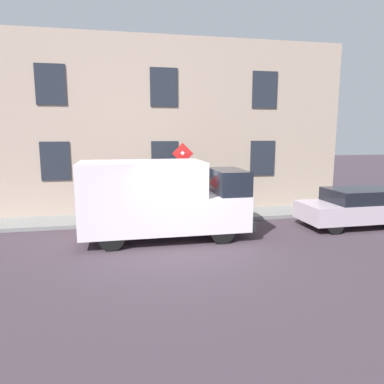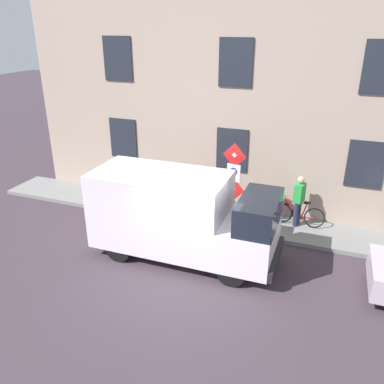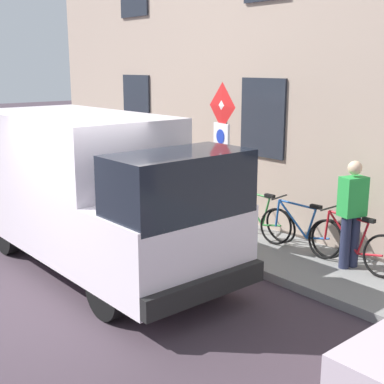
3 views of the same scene
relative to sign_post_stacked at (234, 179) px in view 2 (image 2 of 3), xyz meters
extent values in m
plane|color=#40333C|center=(-2.96, 0.49, -1.87)|extent=(80.00, 80.00, 0.00)
cube|color=gray|center=(0.67, 0.49, -1.80)|extent=(1.75, 17.49, 0.14)
cube|color=tan|center=(1.90, 0.49, 1.72)|extent=(0.70, 15.49, 7.18)
cube|color=#232833|center=(1.53, -3.77, 0.43)|extent=(0.06, 1.10, 1.50)
cube|color=#232833|center=(1.53, 0.49, 0.43)|extent=(0.06, 1.10, 1.50)
cube|color=#232833|center=(1.53, 4.75, 0.43)|extent=(0.06, 1.10, 1.50)
cube|color=#232833|center=(1.53, -3.77, 3.30)|extent=(0.06, 1.10, 1.50)
cube|color=#232833|center=(1.53, 0.49, 3.30)|extent=(0.06, 1.10, 1.50)
cube|color=#232833|center=(1.53, 4.75, 3.30)|extent=(0.06, 1.10, 1.50)
cylinder|color=#474C47|center=(0.05, -0.01, -0.37)|extent=(0.09, 0.09, 2.72)
pyramid|color=silver|center=(-0.03, 0.01, 0.74)|extent=(0.13, 0.50, 0.50)
pyramid|color=red|center=(-0.03, 0.00, 0.74)|extent=(0.13, 0.55, 0.56)
cube|color=white|center=(-0.01, 0.00, 0.19)|extent=(0.12, 0.44, 0.56)
cylinder|color=#1933B2|center=(-0.04, 0.00, 0.25)|extent=(0.06, 0.24, 0.24)
pyramid|color=silver|center=(-0.03, 0.01, -0.36)|extent=(0.13, 0.50, 0.50)
pyramid|color=red|center=(-0.03, 0.00, -0.36)|extent=(0.13, 0.55, 0.56)
cube|color=white|center=(-1.91, 1.61, -0.46)|extent=(2.02, 3.81, 2.18)
cube|color=white|center=(-1.89, -0.99, -1.00)|extent=(2.01, 1.41, 1.10)
cube|color=black|center=(-1.89, -1.20, -0.10)|extent=(1.93, 0.99, 0.84)
cube|color=black|center=(-1.89, -1.74, -1.37)|extent=(2.00, 0.17, 0.28)
cylinder|color=black|center=(-1.01, -0.74, -1.49)|extent=(0.22, 0.76, 0.76)
cylinder|color=black|center=(-2.77, -0.76, -1.49)|extent=(0.22, 0.76, 0.76)
cylinder|color=black|center=(-1.03, 2.58, -1.49)|extent=(0.22, 0.76, 0.76)
cylinder|color=black|center=(-2.79, 2.57, -1.49)|extent=(0.22, 0.76, 0.76)
torus|color=black|center=(1.00, -1.46, -1.40)|extent=(0.18, 0.66, 0.65)
torus|color=black|center=(1.00, -2.51, -1.40)|extent=(0.18, 0.66, 0.65)
cylinder|color=red|center=(1.00, -1.79, -1.20)|extent=(0.04, 0.60, 0.60)
cylinder|color=red|center=(1.00, -1.87, -0.92)|extent=(0.04, 0.73, 0.07)
cylinder|color=red|center=(1.00, -2.16, -1.21)|extent=(0.04, 0.18, 0.55)
cylinder|color=red|center=(1.00, -2.29, -1.44)|extent=(0.04, 0.43, 0.12)
cylinder|color=red|center=(1.00, -1.48, -1.15)|extent=(0.04, 0.09, 0.50)
cube|color=black|center=(1.00, -2.23, -0.90)|extent=(0.08, 0.20, 0.06)
cylinder|color=#262626|center=(1.00, -1.51, -0.86)|extent=(0.46, 0.03, 0.03)
torus|color=black|center=(0.93, -0.45, -1.40)|extent=(0.22, 0.67, 0.66)
torus|color=black|center=(1.07, -1.49, -1.40)|extent=(0.22, 0.67, 0.66)
cylinder|color=#1C56AA|center=(0.97, -0.79, -1.20)|extent=(0.12, 0.60, 0.60)
cylinder|color=#1C56AA|center=(0.98, -0.86, -0.92)|extent=(0.13, 0.72, 0.07)
cylinder|color=#1C56AA|center=(1.02, -1.14, -1.21)|extent=(0.06, 0.19, 0.55)
cylinder|color=#1C56AA|center=(1.04, -1.28, -1.44)|extent=(0.09, 0.43, 0.12)
cylinder|color=#1C56AA|center=(0.93, -0.48, -1.15)|extent=(0.05, 0.09, 0.50)
cube|color=black|center=(1.03, -1.22, -0.90)|extent=(0.11, 0.21, 0.06)
cylinder|color=#262626|center=(0.94, -0.50, -0.86)|extent=(0.46, 0.09, 0.03)
torus|color=black|center=(0.98, 0.56, -1.40)|extent=(0.16, 0.66, 0.66)
torus|color=black|center=(1.02, -0.49, -1.40)|extent=(0.16, 0.66, 0.66)
cylinder|color=#30863A|center=(0.99, 0.23, -1.20)|extent=(0.06, 0.60, 0.60)
cylinder|color=#30863A|center=(1.00, 0.15, -0.92)|extent=(0.06, 0.73, 0.07)
cylinder|color=#30863A|center=(1.01, -0.14, -1.21)|extent=(0.04, 0.19, 0.55)
cylinder|color=#30863A|center=(1.01, -0.27, -1.44)|extent=(0.05, 0.43, 0.12)
cylinder|color=#30863A|center=(0.98, 0.54, -1.15)|extent=(0.04, 0.09, 0.50)
cube|color=black|center=(1.01, -0.21, -0.90)|extent=(0.09, 0.20, 0.06)
cylinder|color=#262626|center=(0.98, 0.51, -0.86)|extent=(0.46, 0.05, 0.03)
cylinder|color=#262B47|center=(0.87, -1.93, -1.31)|extent=(0.16, 0.16, 0.85)
cylinder|color=#262B47|center=(1.04, -1.98, -1.31)|extent=(0.16, 0.16, 0.85)
cube|color=green|center=(0.96, -1.95, -0.57)|extent=(0.46, 0.36, 0.62)
sphere|color=beige|center=(0.96, -1.95, -0.12)|extent=(0.22, 0.22, 0.22)
camera|label=1|loc=(-12.77, 2.17, 1.47)|focal=32.67mm
camera|label=2|loc=(-11.08, -2.81, 4.44)|focal=36.71mm
camera|label=3|loc=(-6.10, -6.45, 1.41)|focal=49.77mm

